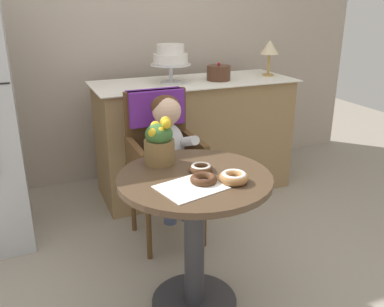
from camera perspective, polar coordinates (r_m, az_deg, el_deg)
name	(u,v)px	position (r m, az deg, el deg)	size (l,w,h in m)	color
ground_plane	(194,302)	(2.28, 0.31, -19.93)	(8.00, 8.00, 0.00)	gray
back_wall	(104,18)	(3.52, -12.07, 17.91)	(4.80, 0.10, 2.70)	#B2A393
cafe_table	(194,216)	(1.99, 0.34, -8.68)	(0.72, 0.72, 0.72)	#4C3826
wicker_chair	(161,142)	(2.60, -4.34, 1.63)	(0.42, 0.45, 0.95)	brown
seated_child	(169,143)	(2.45, -3.21, 1.39)	(0.27, 0.32, 0.73)	silver
paper_napkin	(191,187)	(1.77, -0.15, -4.70)	(0.27, 0.21, 0.00)	white
donut_front	(204,179)	(1.82, 1.62, -3.51)	(0.12, 0.12, 0.03)	#4C2D19
donut_mid	(201,168)	(1.93, 1.25, -2.02)	(0.11, 0.11, 0.04)	#4C2D19
donut_side	(234,177)	(1.83, 5.82, -3.25)	(0.13, 0.13, 0.05)	#AD7542
flower_vase	(159,142)	(2.01, -4.55, 1.63)	(0.15, 0.15, 0.23)	brown
display_counter	(194,136)	(3.31, 0.33, 2.42)	(1.56, 0.62, 0.90)	#93754C
tiered_cake_stand	(171,57)	(3.11, -2.99, 13.16)	(0.30, 0.30, 0.28)	silver
round_layer_cake	(219,73)	(3.22, 3.71, 11.08)	(0.18, 0.18, 0.14)	#4C2D1E
table_lamp	(270,49)	(3.45, 10.70, 14.07)	(0.15, 0.15, 0.28)	#B28C47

